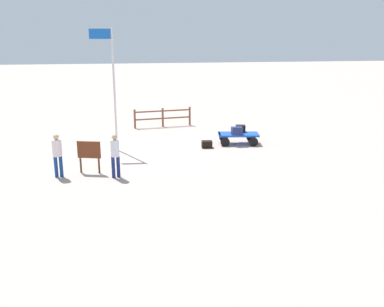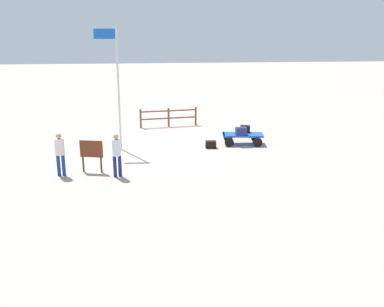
% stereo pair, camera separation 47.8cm
% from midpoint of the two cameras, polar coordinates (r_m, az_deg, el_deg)
% --- Properties ---
extents(ground_plane, '(120.00, 120.00, 0.00)m').
position_cam_midpoint_polar(ground_plane, '(21.50, -4.59, 0.68)').
color(ground_plane, '#BAA195').
extents(luggage_cart, '(2.16, 1.34, 0.55)m').
position_cam_midpoint_polar(luggage_cart, '(22.29, 5.47, 2.29)').
color(luggage_cart, blue).
rests_on(luggage_cart, ground).
extents(suitcase_dark, '(0.55, 0.47, 0.35)m').
position_cam_midpoint_polar(suitcase_dark, '(22.59, 5.81, 3.30)').
color(suitcase_dark, black).
rests_on(suitcase_dark, luggage_cart).
extents(suitcase_olive, '(0.54, 0.36, 0.39)m').
position_cam_midpoint_polar(suitcase_olive, '(21.95, 5.32, 2.99)').
color(suitcase_olive, navy).
rests_on(suitcase_olive, luggage_cart).
extents(suitcase_navy, '(0.54, 0.40, 0.35)m').
position_cam_midpoint_polar(suitcase_navy, '(21.52, 1.34, 1.22)').
color(suitcase_navy, black).
rests_on(suitcase_navy, ground).
extents(worker_lead, '(0.41, 0.41, 1.76)m').
position_cam_midpoint_polar(worker_lead, '(17.20, -10.90, 0.13)').
color(worker_lead, navy).
rests_on(worker_lead, ground).
extents(worker_trailing, '(0.40, 0.40, 1.76)m').
position_cam_midpoint_polar(worker_trailing, '(17.81, -18.10, 0.23)').
color(worker_trailing, navy).
rests_on(worker_trailing, ground).
extents(flagpole, '(1.07, 0.10, 5.82)m').
position_cam_midpoint_polar(flagpole, '(20.85, -11.20, 9.43)').
color(flagpole, silver).
rests_on(flagpole, ground).
extents(signboard, '(0.94, 0.30, 1.33)m').
position_cam_midpoint_polar(signboard, '(18.02, -14.17, 0.13)').
color(signboard, '#4C3319').
rests_on(signboard, ground).
extents(wooden_fence, '(3.50, 0.58, 1.14)m').
position_cam_midpoint_polar(wooden_fence, '(26.33, -4.41, 4.94)').
color(wooden_fence, brown).
rests_on(wooden_fence, ground).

